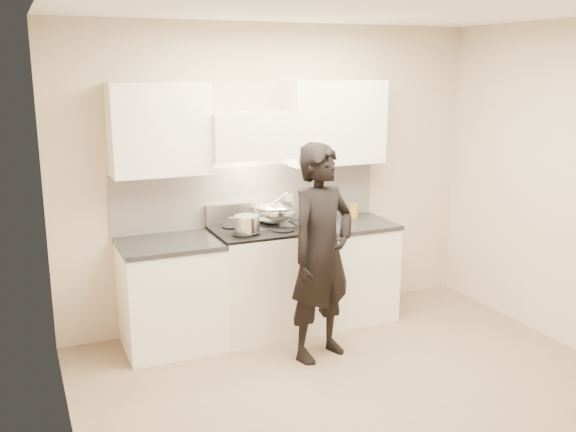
{
  "coord_description": "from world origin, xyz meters",
  "views": [
    {
      "loc": [
        -2.21,
        -3.62,
        2.33
      ],
      "look_at": [
        -0.17,
        1.05,
        1.13
      ],
      "focal_mm": 40.0,
      "sensor_mm": 36.0,
      "label": 1
    }
  ],
  "objects": [
    {
      "name": "ground_plane",
      "position": [
        0.0,
        0.0,
        0.0
      ],
      "size": [
        4.0,
        4.0,
        0.0
      ],
      "primitive_type": "plane",
      "color": "#8A7156"
    },
    {
      "name": "stock_pot",
      "position": [
        -0.44,
        1.31,
        1.03
      ],
      "size": [
        0.29,
        0.28,
        0.14
      ],
      "color": "silver",
      "rests_on": "stove"
    },
    {
      "name": "counter_left",
      "position": [
        -1.08,
        1.43,
        0.46
      ],
      "size": [
        0.82,
        0.67,
        0.92
      ],
      "color": "white",
      "rests_on": "ground"
    },
    {
      "name": "counter_right",
      "position": [
        0.53,
        1.43,
        0.46
      ],
      "size": [
        0.92,
        0.67,
        0.92
      ],
      "color": "white",
      "rests_on": "ground"
    },
    {
      "name": "stove",
      "position": [
        -0.3,
        1.42,
        0.47
      ],
      "size": [
        0.76,
        0.65,
        0.96
      ],
      "color": "silver",
      "rests_on": "ground"
    },
    {
      "name": "spice_jar",
      "position": [
        0.31,
        1.59,
        0.97
      ],
      "size": [
        0.04,
        0.04,
        0.09
      ],
      "color": "#CC551A",
      "rests_on": "counter_right"
    },
    {
      "name": "wok",
      "position": [
        -0.1,
        1.52,
        1.07
      ],
      "size": [
        0.41,
        0.5,
        0.33
      ],
      "color": "silver",
      "rests_on": "stove"
    },
    {
      "name": "room_shell",
      "position": [
        -0.06,
        0.37,
        1.6
      ],
      "size": [
        4.04,
        3.54,
        2.7
      ],
      "color": "#C3B097",
      "rests_on": "ground"
    },
    {
      "name": "person",
      "position": [
        -0.01,
        0.75,
        0.88
      ],
      "size": [
        0.74,
        0.61,
        1.75
      ],
      "primitive_type": "imported",
      "rotation": [
        0.0,
        0.0,
        0.33
      ],
      "color": "black",
      "rests_on": "ground"
    },
    {
      "name": "oil_glass",
      "position": [
        0.74,
        1.57,
        0.99
      ],
      "size": [
        0.08,
        0.08,
        0.13
      ],
      "color": "#A98621",
      "rests_on": "counter_right"
    },
    {
      "name": "utensil_crock",
      "position": [
        0.27,
        1.6,
        1.01
      ],
      "size": [
        0.11,
        0.11,
        0.29
      ],
      "color": "#B7B7B7",
      "rests_on": "counter_right"
    }
  ]
}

